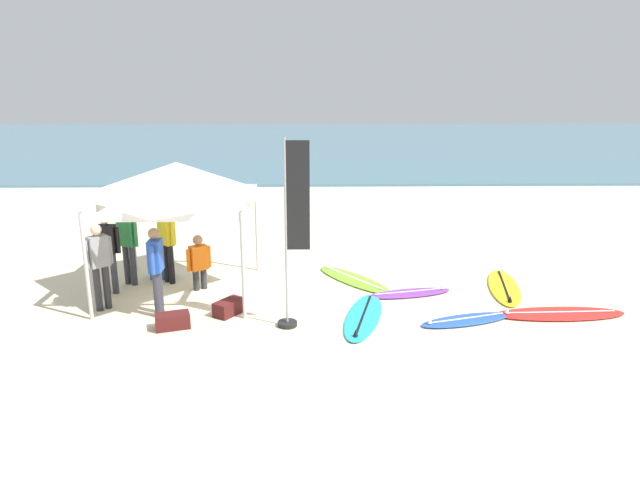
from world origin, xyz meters
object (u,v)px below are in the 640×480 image
(gear_bag_by_pole, at_px, (173,321))
(cooler_box, at_px, (162,269))
(person_blue, at_px, (156,265))
(person_green, at_px, (128,241))
(surfboard_lime, at_px, (353,279))
(banner_flag, at_px, (293,243))
(surfboard_yellow, at_px, (504,287))
(person_black, at_px, (107,248))
(person_orange, at_px, (199,260))
(gear_bag_near_tent, at_px, (229,307))
(canopy_tent, at_px, (177,180))
(person_yellow, at_px, (167,239))
(surfboard_cyan, at_px, (363,316))
(surfboard_purple, at_px, (410,293))
(person_grey, at_px, (99,261))
(surfboard_blue, at_px, (466,320))
(surfboard_red, at_px, (559,314))

(gear_bag_by_pole, xyz_separation_m, cooler_box, (-0.87, 2.77, 0.06))
(person_blue, distance_m, person_green, 2.03)
(surfboard_lime, relative_size, banner_flag, 0.64)
(surfboard_yellow, bearing_deg, banner_flag, -157.53)
(person_black, height_order, person_orange, person_black)
(gear_bag_near_tent, bearing_deg, person_blue, -179.72)
(person_orange, bearing_deg, surfboard_yellow, -0.78)
(canopy_tent, height_order, surfboard_yellow, canopy_tent)
(person_yellow, bearing_deg, surfboard_cyan, -26.66)
(surfboard_lime, xyz_separation_m, person_black, (-5.14, -0.69, 0.95))
(surfboard_purple, bearing_deg, person_grey, -173.65)
(surfboard_purple, xyz_separation_m, gear_bag_near_tent, (-3.63, -0.97, 0.10))
(person_blue, height_order, person_orange, person_blue)
(surfboard_yellow, bearing_deg, surfboard_blue, -126.68)
(canopy_tent, bearing_deg, gear_bag_near_tent, -47.98)
(surfboard_lime, relative_size, gear_bag_near_tent, 3.64)
(surfboard_lime, xyz_separation_m, person_blue, (-3.84, -1.87, 0.95))
(surfboard_red, xyz_separation_m, person_blue, (-7.61, 0.17, 0.95))
(canopy_tent, relative_size, cooler_box, 5.96)
(canopy_tent, bearing_deg, person_yellow, 127.09)
(surfboard_blue, relative_size, surfboard_purple, 1.02)
(person_black, bearing_deg, gear_bag_by_pole, -46.67)
(canopy_tent, distance_m, surfboard_blue, 6.25)
(cooler_box, bearing_deg, surfboard_purple, -12.17)
(surfboard_blue, relative_size, gear_bag_by_pole, 3.17)
(surfboard_red, bearing_deg, person_green, 167.62)
(banner_flag, bearing_deg, person_blue, 167.75)
(person_green, bearing_deg, surfboard_yellow, -3.10)
(canopy_tent, height_order, person_grey, canopy_tent)
(person_yellow, distance_m, cooler_box, 0.89)
(surfboard_purple, distance_m, person_yellow, 5.34)
(person_orange, xyz_separation_m, cooler_box, (-0.99, 0.77, -0.46))
(surfboard_blue, distance_m, surfboard_yellow, 2.16)
(person_grey, bearing_deg, surfboard_yellow, 6.91)
(surfboard_blue, xyz_separation_m, surfboard_yellow, (1.29, 1.73, -0.00))
(surfboard_red, bearing_deg, cooler_box, 163.98)
(person_yellow, relative_size, gear_bag_by_pole, 2.85)
(surfboard_yellow, distance_m, surfboard_cyan, 3.52)
(person_green, bearing_deg, gear_bag_near_tent, -35.97)
(surfboard_yellow, height_order, banner_flag, banner_flag)
(person_orange, xyz_separation_m, banner_flag, (2.05, -1.94, 0.92))
(cooler_box, bearing_deg, person_black, -130.13)
(surfboard_lime, distance_m, person_green, 4.99)
(gear_bag_by_pole, bearing_deg, canopy_tent, 95.58)
(person_blue, relative_size, gear_bag_near_tent, 2.85)
(gear_bag_near_tent, bearing_deg, canopy_tent, 132.02)
(surfboard_purple, bearing_deg, person_orange, 174.83)
(surfboard_red, height_order, gear_bag_by_pole, gear_bag_by_pole)
(surfboard_lime, height_order, person_green, person_green)
(banner_flag, height_order, gear_bag_by_pole, banner_flag)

